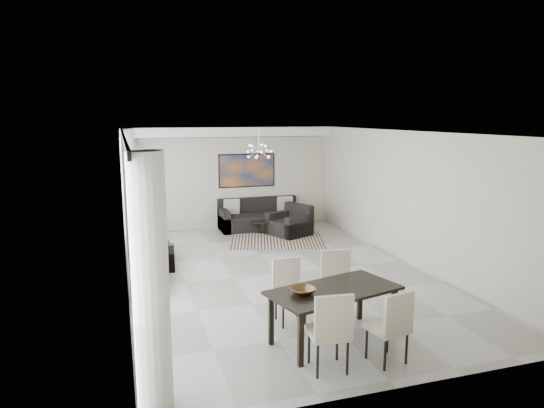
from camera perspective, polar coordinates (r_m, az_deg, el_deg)
name	(u,v)px	position (r m, az deg, el deg)	size (l,w,h in m)	color
room_shell	(301,204)	(9.91, 3.37, 0.06)	(6.00, 9.00, 2.90)	#A8A39B
window_wall	(132,212)	(9.28, -16.15, -0.94)	(0.37, 8.95, 2.90)	white
soffit	(231,132)	(13.75, -4.87, 8.44)	(5.98, 0.40, 0.26)	white
painting	(247,171)	(14.12, -2.97, 3.95)	(1.68, 0.04, 0.98)	#BC611A
chandelier	(259,151)	(12.11, -1.55, 6.23)	(0.66, 0.66, 0.71)	silver
rug	(277,240)	(12.74, 0.60, -4.26)	(2.38, 1.83, 0.01)	black
coffee_table	(264,225)	(13.68, -0.93, -2.44)	(0.96, 0.96, 0.34)	black
bowl_coffee	(264,219)	(13.59, -0.90, -1.73)	(0.26, 0.26, 0.08)	brown
sofa_main	(261,218)	(14.03, -1.36, -1.70)	(2.37, 0.97, 0.86)	black
loveseat	(147,252)	(11.04, -14.47, -5.44)	(0.92, 1.63, 0.81)	black
armchair	(290,225)	(13.27, 2.17, -2.44)	(1.25, 1.27, 0.82)	black
side_table	(155,228)	(12.73, -13.65, -2.78)	(0.42, 0.42, 0.58)	black
tv_console	(141,276)	(9.57, -15.19, -8.20)	(0.42, 1.50, 0.47)	black
television	(148,246)	(9.49, -14.40, -4.86)	(1.09, 0.14, 0.63)	gray
dining_table	(334,295)	(7.10, 7.30, -10.52)	(2.05, 1.37, 0.78)	black
dining_chair_sw	(331,327)	(6.27, 6.96, -14.17)	(0.54, 0.54, 1.08)	beige
dining_chair_se	(393,323)	(6.63, 14.01, -13.39)	(0.55, 0.55, 1.01)	beige
dining_chair_nw	(288,286)	(7.76, 1.94, -9.57)	(0.46, 0.46, 1.00)	beige
dining_chair_ne	(337,278)	(8.03, 7.63, -8.67)	(0.58, 0.58, 1.06)	beige
bowl_dining	(303,291)	(6.83, 3.65, -10.17)	(0.35, 0.35, 0.09)	brown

